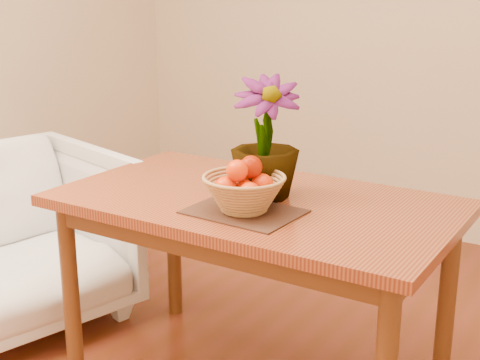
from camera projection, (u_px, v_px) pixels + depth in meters
The scene contains 7 objects.
wall_back at pixel (431, 9), 3.79m from camera, with size 4.00×0.02×2.70m, color beige.
table at pixel (255, 221), 2.39m from camera, with size 1.40×0.80×0.75m.
placemat at pixel (244, 212), 2.21m from camera, with size 0.36×0.27×0.01m, color #3C2016.
wicker_basket at pixel (244, 195), 2.19m from camera, with size 0.28×0.28×0.11m.
orange_pile at pixel (245, 179), 2.18m from camera, with size 0.16×0.17×0.14m.
potted_plant at pixel (265, 138), 2.32m from camera, with size 0.24×0.24×0.43m, color #1A4D16.
armchair at pixel (17, 230), 2.97m from camera, with size 0.84×0.78×0.86m, color gray.
Camera 1 is at (1.15, -1.64, 1.46)m, focal length 50.00 mm.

